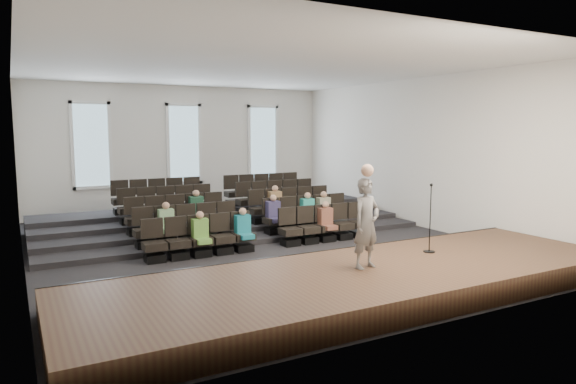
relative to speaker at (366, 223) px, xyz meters
name	(u,v)px	position (x,y,z in m)	size (l,w,h in m)	color
ground	(258,244)	(-0.07, 4.97, -1.41)	(14.00, 14.00, 0.00)	black
ceiling	(257,67)	(-0.07, 4.97, 3.60)	(12.00, 14.00, 0.02)	white
wall_back	(184,149)	(-0.07, 11.99, 1.09)	(12.00, 0.04, 5.00)	white
wall_front	(441,178)	(-0.07, -2.05, 1.09)	(12.00, 0.04, 5.00)	white
wall_left	(17,164)	(-6.09, 4.97, 1.09)	(0.04, 14.00, 5.00)	white
wall_right	(419,153)	(5.95, 4.97, 1.09)	(0.04, 14.00, 5.00)	white
stage	(366,282)	(-0.07, -0.13, -1.16)	(11.80, 3.60, 0.50)	#48321F
stage_lip	(320,262)	(-0.07, 1.64, -1.16)	(11.80, 0.06, 0.52)	black
risers	(219,220)	(-0.07, 8.15, -1.21)	(11.80, 4.80, 0.60)	black
seating_rows	(237,213)	(-0.07, 6.52, -0.73)	(6.80, 4.70, 1.67)	black
windows	(184,144)	(-0.07, 11.93, 1.29)	(8.44, 0.10, 3.24)	white
audience	(260,214)	(0.14, 5.31, -0.60)	(5.45, 2.64, 1.10)	#69A642
speaker	(366,223)	(0.00, 0.00, 0.00)	(0.66, 0.44, 1.82)	slate
mic_stand	(430,232)	(2.09, 0.38, -0.44)	(0.26, 0.26, 1.58)	black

